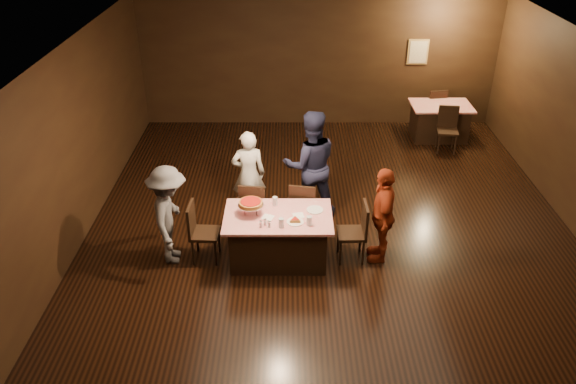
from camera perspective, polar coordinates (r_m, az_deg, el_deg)
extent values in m
plane|color=black|center=(9.06, 4.41, -5.17)|extent=(10.00, 10.00, 0.00)
cube|color=silver|center=(7.75, 5.28, 13.35)|extent=(8.00, 10.00, 0.04)
cube|color=black|center=(12.96, 3.15, 13.22)|extent=(8.00, 0.04, 3.00)
cube|color=black|center=(8.91, -21.82, 3.14)|extent=(0.04, 10.00, 3.00)
cube|color=tan|center=(13.18, 13.06, 13.70)|extent=(0.46, 0.03, 0.56)
cube|color=beige|center=(13.16, 13.09, 13.67)|extent=(0.38, 0.01, 0.48)
cube|color=#AD0B17|center=(8.48, -0.99, -4.62)|extent=(1.60, 1.00, 0.77)
cube|color=red|center=(12.93, 15.11, 6.94)|extent=(1.30, 0.90, 0.77)
cube|color=black|center=(9.08, -3.45, -1.47)|extent=(0.47, 0.47, 0.95)
cube|color=black|center=(9.07, 1.60, -1.47)|extent=(0.49, 0.49, 0.95)
cube|color=black|center=(8.52, -8.43, -4.07)|extent=(0.44, 0.44, 0.95)
cube|color=black|center=(8.48, 6.47, -4.09)|extent=(0.43, 0.43, 0.95)
cube|color=black|center=(12.28, 15.91, 6.05)|extent=(0.47, 0.47, 0.95)
cube|color=black|center=(13.44, 14.58, 8.29)|extent=(0.48, 0.48, 0.95)
imported|color=silver|center=(9.41, -4.02, 1.80)|extent=(0.61, 0.44, 1.55)
imported|color=#181A33|center=(9.32, 2.29, 2.77)|extent=(1.02, 0.85, 1.90)
imported|color=#58585D|center=(8.44, -11.95, -2.32)|extent=(0.64, 1.04, 1.56)
imported|color=maroon|center=(8.42, 9.58, -2.28)|extent=(0.45, 0.93, 1.53)
cylinder|color=black|center=(8.38, -3.74, -1.43)|extent=(0.01, 0.01, 0.15)
cylinder|color=black|center=(8.25, -4.40, -1.97)|extent=(0.01, 0.01, 0.15)
cylinder|color=black|center=(8.24, -3.20, -1.97)|extent=(0.01, 0.01, 0.15)
cylinder|color=silver|center=(8.25, -3.80, -1.31)|extent=(0.38, 0.38, 0.01)
cylinder|color=#B27233|center=(8.23, -3.81, -1.13)|extent=(0.35, 0.35, 0.05)
cylinder|color=#A5140C|center=(8.22, -3.81, -0.96)|extent=(0.30, 0.30, 0.01)
cylinder|color=white|center=(8.11, 0.73, -3.04)|extent=(0.25, 0.25, 0.01)
cylinder|color=#B27233|center=(8.10, 0.73, -2.88)|extent=(0.18, 0.18, 0.04)
cylinder|color=#A5140C|center=(8.09, 0.73, -2.74)|extent=(0.14, 0.14, 0.01)
cylinder|color=white|center=(8.40, 2.75, -1.82)|extent=(0.25, 0.25, 0.01)
cylinder|color=silver|center=(7.98, -0.70, -3.13)|extent=(0.08, 0.08, 0.14)
cylinder|color=silver|center=(8.03, 2.17, -2.94)|extent=(0.08, 0.08, 0.14)
cylinder|color=silver|center=(8.49, -1.33, -0.94)|extent=(0.08, 0.08, 0.14)
cylinder|color=silver|center=(8.04, -2.33, -3.12)|extent=(0.04, 0.04, 0.08)
cylinder|color=silver|center=(8.02, -2.34, -2.85)|extent=(0.05, 0.05, 0.02)
cylinder|color=silver|center=(8.00, -1.91, -3.31)|extent=(0.04, 0.04, 0.08)
cylinder|color=silver|center=(7.98, -1.92, -3.04)|extent=(0.05, 0.05, 0.02)
cylinder|color=silver|center=(8.01, -2.77, -3.31)|extent=(0.04, 0.04, 0.08)
cylinder|color=silver|center=(7.98, -2.78, -3.04)|extent=(0.05, 0.05, 0.02)
cube|color=white|center=(8.27, 1.06, -2.40)|extent=(0.19, 0.19, 0.01)
cube|color=white|center=(8.23, -2.07, -2.58)|extent=(0.21, 0.21, 0.01)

